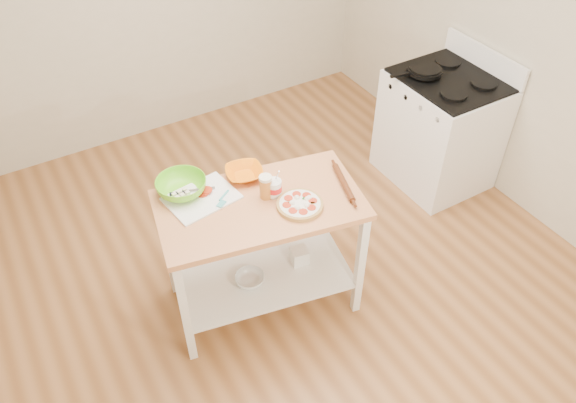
# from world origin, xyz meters

# --- Properties ---
(room_shell) EXTENTS (4.04, 4.54, 2.74)m
(room_shell) POSITION_xyz_m (0.00, 0.00, 1.35)
(room_shell) COLOR #9A6539
(room_shell) RESTS_ON ground
(prep_island) EXTENTS (1.31, 0.88, 0.90)m
(prep_island) POSITION_xyz_m (-0.27, -0.10, 0.65)
(prep_island) COLOR tan
(prep_island) RESTS_ON ground
(gas_stove) EXTENTS (0.71, 0.83, 1.11)m
(gas_stove) POSITION_xyz_m (1.64, 0.36, 0.47)
(gas_stove) COLOR white
(gas_stove) RESTS_ON ground
(skillet) EXTENTS (0.42, 0.27, 0.03)m
(skillet) POSITION_xyz_m (1.50, 0.51, 0.98)
(skillet) COLOR black
(skillet) RESTS_ON gas_stove
(pizza) EXTENTS (0.27, 0.27, 0.04)m
(pizza) POSITION_xyz_m (-0.08, -0.25, 0.92)
(pizza) COLOR tan
(pizza) RESTS_ON prep_island
(cutting_board) EXTENTS (0.44, 0.35, 0.04)m
(cutting_board) POSITION_xyz_m (-0.55, 0.11, 0.91)
(cutting_board) COLOR white
(cutting_board) RESTS_ON prep_island
(spatula) EXTENTS (0.12, 0.12, 0.01)m
(spatula) POSITION_xyz_m (-0.45, 0.02, 0.92)
(spatula) COLOR #46ADB1
(spatula) RESTS_ON cutting_board
(knife) EXTENTS (0.27, 0.10, 0.01)m
(knife) POSITION_xyz_m (-0.61, 0.19, 0.92)
(knife) COLOR silver
(knife) RESTS_ON cutting_board
(orange_bowl) EXTENTS (0.28, 0.28, 0.06)m
(orange_bowl) POSITION_xyz_m (-0.24, 0.16, 0.93)
(orange_bowl) COLOR orange
(orange_bowl) RESTS_ON prep_island
(green_bowl) EXTENTS (0.31, 0.31, 0.09)m
(green_bowl) POSITION_xyz_m (-0.63, 0.21, 0.95)
(green_bowl) COLOR #67CD1F
(green_bowl) RESTS_ON prep_island
(beer_pint) EXTENTS (0.08, 0.08, 0.15)m
(beer_pint) POSITION_xyz_m (-0.21, -0.08, 0.98)
(beer_pint) COLOR #BA7029
(beer_pint) RESTS_ON prep_island
(yogurt_tub) EXTENTS (0.09, 0.09, 0.19)m
(yogurt_tub) POSITION_xyz_m (-0.16, -0.09, 0.95)
(yogurt_tub) COLOR white
(yogurt_tub) RESTS_ON prep_island
(rolling_pin) EXTENTS (0.13, 0.33, 0.04)m
(rolling_pin) POSITION_xyz_m (0.24, -0.22, 0.92)
(rolling_pin) COLOR #5D2D15
(rolling_pin) RESTS_ON prep_island
(shelf_glass_bowl) EXTENTS (0.27, 0.27, 0.06)m
(shelf_glass_bowl) POSITION_xyz_m (-0.38, -0.12, 0.29)
(shelf_glass_bowl) COLOR silver
(shelf_glass_bowl) RESTS_ON prep_island
(shelf_bin) EXTENTS (0.13, 0.13, 0.11)m
(shelf_bin) POSITION_xyz_m (-0.00, -0.13, 0.31)
(shelf_bin) COLOR white
(shelf_bin) RESTS_ON prep_island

